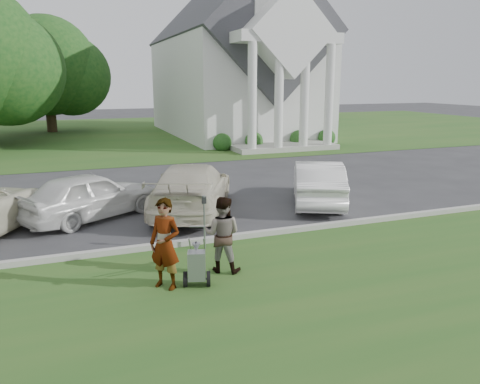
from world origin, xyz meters
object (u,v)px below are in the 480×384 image
parking_meter_near (204,216)px  car_b (90,196)px  church (235,53)px  person_right (222,235)px  car_c (192,188)px  striping_cart (197,266)px  car_d (318,182)px  tree_back (47,71)px  person_left (165,245)px

parking_meter_near → car_b: bearing=123.5°
church → person_right: size_ratio=14.75×
car_b → car_c: (3.00, -0.28, 0.06)m
striping_cart → car_b: size_ratio=0.27×
striping_cart → car_d: (5.49, 4.88, 0.29)m
car_d → person_right: bearing=68.0°
car_b → car_c: car_c is taller
tree_back → person_left: tree_back is taller
parking_meter_near → car_c: (0.58, 3.39, -0.08)m
church → car_d: size_ratio=5.58×
car_c → person_right: bearing=105.8°
car_b → car_d: car_d is taller
church → car_c: church is taller
striping_cart → person_left: size_ratio=0.63×
church → car_b: bearing=-120.9°
striping_cart → person_right: 0.98m
car_c → car_b: bearing=17.6°
person_left → car_b: person_left is taller
church → person_right: 26.55m
striping_cart → person_right: size_ratio=0.69×
tree_back → car_b: bearing=-86.8°
church → striping_cart: (-9.87, -24.93, -5.52)m
striping_cart → car_d: 7.35m
church → person_left: bearing=-112.9°
striping_cart → car_c: bearing=93.3°
car_c → striping_cart: bearing=99.1°
tree_back → car_c: tree_back is taller
parking_meter_near → car_b: 4.39m
car_b → parking_meter_near: bearing=-177.1°
striping_cart → person_right: bearing=54.0°
church → parking_meter_near: size_ratio=18.05×
tree_back → person_left: (2.56, -31.67, -3.83)m
parking_meter_near → car_c: size_ratio=0.26×
person_left → parking_meter_near: size_ratio=1.35×
tree_back → car_d: (8.63, -26.93, -4.02)m
person_left → person_right: 1.36m
car_b → car_d: (7.17, -0.76, 0.01)m
striping_cart → car_d: size_ratio=0.26×
church → car_b: church is taller
striping_cart → tree_back: bearing=112.8°
person_left → person_right: bearing=62.2°
church → tree_back: 14.77m
tree_back → car_b: size_ratio=2.33×
tree_back → striping_cart: size_ratio=8.50×
car_b → car_d: 7.21m
car_c → parking_meter_near: bearing=103.2°
car_d → parking_meter_near: bearing=57.2°
person_right → car_c: person_right is taller
parking_meter_near → striping_cart: bearing=-110.6°
parking_meter_near → car_b: size_ratio=0.32×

